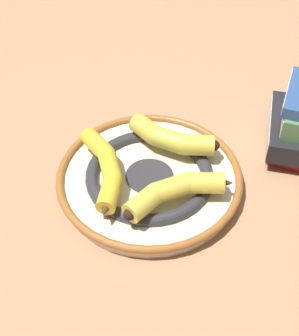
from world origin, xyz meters
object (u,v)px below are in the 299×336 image
(decorative_bowl, at_px, (150,177))
(banana_a, at_px, (176,190))
(banana_b, at_px, (106,169))
(banana_c, at_px, (169,137))

(decorative_bowl, distance_m, banana_a, 0.08)
(banana_b, bearing_deg, banana_c, -69.11)
(decorative_bowl, xyz_separation_m, banana_c, (-0.06, -0.03, 0.03))
(decorative_bowl, height_order, banana_b, banana_b)
(decorative_bowl, distance_m, banana_b, 0.08)
(banana_a, bearing_deg, decorative_bowl, -79.12)
(banana_c, bearing_deg, banana_a, -61.68)
(banana_a, bearing_deg, banana_c, -110.14)
(banana_b, relative_size, banana_c, 1.20)
(banana_a, height_order, banana_c, banana_c)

